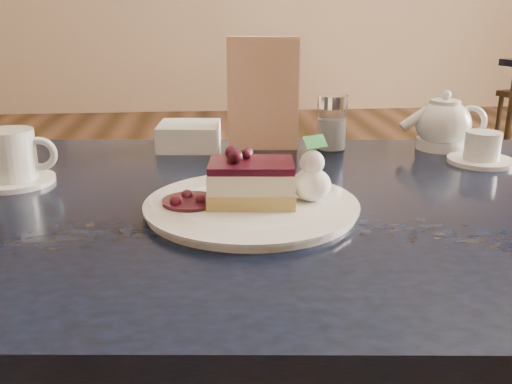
{
  "coord_description": "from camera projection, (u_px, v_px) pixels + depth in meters",
  "views": [
    {
      "loc": [
        0.14,
        -0.68,
        1.0
      ],
      "look_at": [
        0.2,
        -0.01,
        0.78
      ],
      "focal_mm": 40.0,
      "sensor_mm": 36.0,
      "label": 1
    }
  ],
  "objects": [
    {
      "name": "coffee_set",
      "position": [
        13.0,
        160.0,
        0.89
      ],
      "size": [
        0.14,
        0.13,
        0.09
      ],
      "color": "white",
      "rests_on": "main_table"
    },
    {
      "name": "dessert_plate",
      "position": [
        251.0,
        207.0,
        0.78
      ],
      "size": [
        0.29,
        0.29,
        0.01
      ],
      "primitive_type": "cylinder",
      "color": "white",
      "rests_on": "main_table"
    },
    {
      "name": "whipped_cream",
      "position": [
        312.0,
        184.0,
        0.78
      ],
      "size": [
        0.05,
        0.05,
        0.05
      ],
      "color": "white",
      "rests_on": "dessert_plate"
    },
    {
      "name": "tea_set",
      "position": [
        450.0,
        130.0,
        1.09
      ],
      "size": [
        0.19,
        0.22,
        0.1
      ],
      "color": "white",
      "rests_on": "main_table"
    },
    {
      "name": "napkin_stack",
      "position": [
        189.0,
        136.0,
        1.12
      ],
      "size": [
        0.13,
        0.13,
        0.05
      ],
      "primitive_type": "cube",
      "rotation": [
        0.0,
        0.0,
        -0.1
      ],
      "color": "white",
      "rests_on": "main_table"
    },
    {
      "name": "main_table",
      "position": [
        252.0,
        248.0,
        0.85
      ],
      "size": [
        1.24,
        0.89,
        0.73
      ],
      "rotation": [
        0.0,
        0.0,
        -0.1
      ],
      "color": "black",
      "rests_on": "ground"
    },
    {
      "name": "sugar_shaker",
      "position": [
        332.0,
        122.0,
        1.1
      ],
      "size": [
        0.06,
        0.06,
        0.11
      ],
      "color": "white",
      "rests_on": "main_table"
    },
    {
      "name": "berry_sauce",
      "position": [
        191.0,
        202.0,
        0.77
      ],
      "size": [
        0.08,
        0.08,
        0.01
      ],
      "primitive_type": "cylinder",
      "color": "black",
      "rests_on": "dessert_plate"
    },
    {
      "name": "cheesecake_slice",
      "position": [
        251.0,
        182.0,
        0.77
      ],
      "size": [
        0.12,
        0.09,
        0.06
      ],
      "rotation": [
        0.0,
        0.0,
        -0.1
      ],
      "color": "#D7BD6C",
      "rests_on": "dessert_plate"
    },
    {
      "name": "menu_card",
      "position": [
        263.0,
        94.0,
        1.09
      ],
      "size": [
        0.14,
        0.04,
        0.21
      ],
      "primitive_type": "cube",
      "rotation": [
        0.0,
        0.0,
        -0.1
      ],
      "color": "#FFE5A5",
      "rests_on": "main_table"
    }
  ]
}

